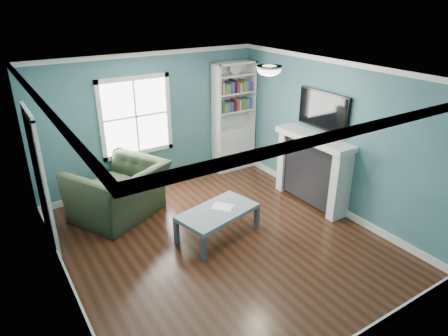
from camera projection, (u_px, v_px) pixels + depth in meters
floor at (221, 241)px, 6.25m from camera, size 5.00×5.00×0.00m
room_walls at (220, 146)px, 5.61m from camera, size 5.00×5.00×5.00m
trim at (220, 169)px, 5.75m from camera, size 4.50×5.00×2.60m
window at (136, 116)px, 7.43m from camera, size 1.40×0.06×1.50m
bookshelf at (233, 128)px, 8.52m from camera, size 0.90×0.35×2.31m
fireplace at (312, 170)px, 7.17m from camera, size 0.44×1.58×1.30m
tv at (323, 110)px, 6.79m from camera, size 0.06×1.10×0.65m
door at (40, 180)px, 5.80m from camera, size 0.12×0.98×2.17m
ceiling_fixture at (269, 70)px, 5.74m from camera, size 0.38×0.38×0.15m
light_switch at (72, 141)px, 6.94m from camera, size 0.08×0.01×0.12m
recliner at (118, 183)px, 6.72m from camera, size 1.69×1.48×1.25m
coffee_table at (218, 214)px, 6.24m from camera, size 1.37×0.95×0.45m
paper_sheet at (222, 207)px, 6.32m from camera, size 0.39×0.40×0.00m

